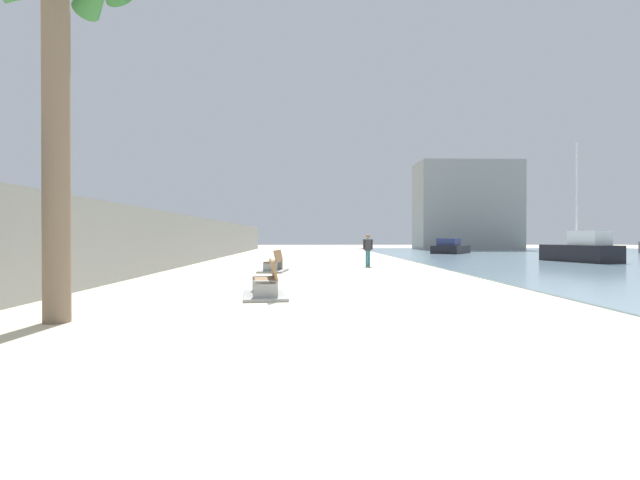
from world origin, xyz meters
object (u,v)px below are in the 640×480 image
at_px(person_walking, 368,248).
at_px(boat_mid_bay, 450,248).
at_px(bench_far, 274,267).
at_px(bench_near, 266,288).
at_px(boat_nearest, 581,250).
at_px(palm_tree, 54,14).

bearing_deg(person_walking, boat_mid_bay, 61.39).
bearing_deg(person_walking, bench_far, -144.20).
height_order(bench_near, boat_mid_bay, boat_mid_bay).
bearing_deg(boat_mid_bay, boat_nearest, -76.31).
bearing_deg(palm_tree, boat_mid_bay, 62.37).
height_order(palm_tree, boat_nearest, palm_tree).
bearing_deg(palm_tree, bench_near, 44.60).
distance_m(palm_tree, person_walking, 18.05).
height_order(palm_tree, boat_mid_bay, palm_tree).
height_order(boat_mid_bay, boat_nearest, boat_nearest).
xyz_separation_m(bench_far, boat_mid_bay, (14.67, 21.70, 0.32)).
distance_m(boat_mid_bay, boat_nearest, 15.07).
bearing_deg(bench_far, palm_tree, -104.20).
relative_size(palm_tree, person_walking, 4.43).
xyz_separation_m(bench_near, person_walking, (4.23, 12.11, 0.76)).
height_order(person_walking, boat_mid_bay, person_walking).
distance_m(bench_near, person_walking, 12.85).
xyz_separation_m(person_walking, boat_nearest, (13.56, 3.69, -0.22)).
distance_m(bench_far, person_walking, 5.81).
height_order(bench_near, boat_nearest, boat_nearest).
distance_m(bench_near, bench_far, 8.75).
bearing_deg(bench_near, person_walking, 70.77).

